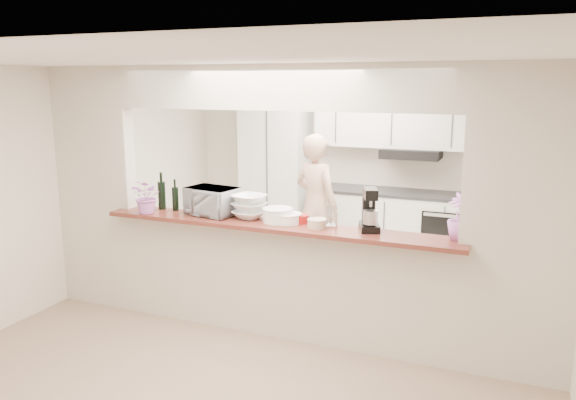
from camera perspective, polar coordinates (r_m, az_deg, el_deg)
The scene contains 19 objects.
floor at distance 5.48m, azimuth -1.12°, elevation -13.43°, with size 6.00×6.00×0.00m, color tan.
tile_overlay at distance 6.82m, azimuth 4.18°, elevation -8.21°, with size 5.00×2.90×0.01m, color beige.
partition at distance 5.03m, azimuth -1.19°, elevation 2.03°, with size 5.00×0.15×2.50m.
bar_counter at distance 5.26m, azimuth -1.16°, elevation -7.76°, with size 3.40×0.38×1.09m.
kitchen_cabinets at distance 7.70m, azimuth 5.75°, elevation 1.58°, with size 3.15×0.62×2.25m.
refrigerator at distance 7.34m, azimuth 22.50°, elevation -0.78°, with size 0.75×0.70×1.70m, color #B4B3B9.
flower_left at distance 5.59m, azimuth -14.09°, elevation 0.34°, with size 0.30×0.26×0.34m, color #EB7CC9.
wine_bottle_a at distance 5.68m, azimuth -11.38°, elevation 0.17°, with size 0.06×0.06×0.32m.
wine_bottle_b at distance 5.77m, azimuth -12.70°, elevation 0.52°, with size 0.07×0.07×0.37m.
toaster_oven at distance 5.44m, azimuth -7.73°, elevation -0.12°, with size 0.48×0.33×0.27m, color #ABACB1.
serving_bowls at distance 5.25m, azimuth -3.95°, elevation -0.70°, with size 0.30×0.30×0.22m, color white.
plate_stack_a at distance 5.12m, azimuth -1.06°, elevation -1.53°, with size 0.28×0.28×0.13m.
plate_stack_b at distance 5.09m, azimuth -0.00°, elevation -1.85°, with size 0.25×0.25×0.09m.
red_bowl at distance 5.10m, azimuth 1.25°, elevation -1.91°, with size 0.16×0.16×0.08m, color maroon.
tan_bowl at distance 4.93m, azimuth 2.95°, elevation -2.38°, with size 0.17×0.17×0.08m, color tan.
utensil_caddy at distance 4.98m, azimuth 3.81°, elevation -1.70°, with size 0.25×0.20×0.20m.
stand_mixer at distance 4.86m, azimuth 8.28°, elevation -1.15°, with size 0.24×0.29×0.37m.
flower_right at distance 4.72m, azimuth 17.16°, elevation -1.63°, with size 0.22×0.22×0.39m, color #C46DCA.
person at distance 6.81m, azimuth 2.87°, elevation -0.63°, with size 0.63×0.42×1.74m, color tan.
Camera 1 is at (2.00, -4.53, 2.34)m, focal length 35.00 mm.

